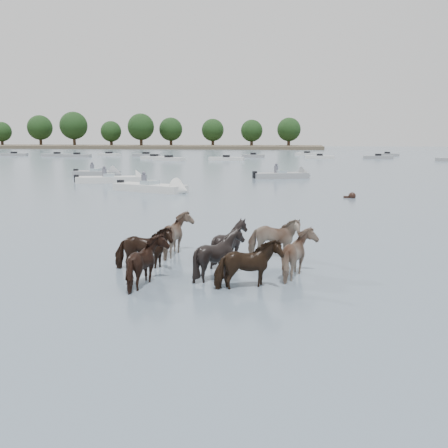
# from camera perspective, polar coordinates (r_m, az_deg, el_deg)

# --- Properties ---
(ground) EXTENTS (400.00, 400.00, 0.00)m
(ground) POSITION_cam_1_polar(r_m,az_deg,el_deg) (13.00, -10.48, -5.88)
(ground) COLOR slate
(ground) RESTS_ON ground
(shoreline) EXTENTS (160.00, 30.00, 1.00)m
(shoreline) POSITION_cam_1_polar(r_m,az_deg,el_deg) (178.03, -15.60, 8.66)
(shoreline) COLOR #4C4233
(shoreline) RESTS_ON ground
(pony_herd) EXTENTS (5.75, 4.88, 1.42)m
(pony_herd) POSITION_cam_1_polar(r_m,az_deg,el_deg) (13.13, -0.76, -3.13)
(pony_herd) COLOR black
(pony_herd) RESTS_ON ground
(swimming_pony) EXTENTS (0.72, 0.44, 0.44)m
(swimming_pony) POSITION_cam_1_polar(r_m,az_deg,el_deg) (30.05, 14.58, 3.14)
(swimming_pony) COLOR black
(swimming_pony) RESTS_ON ground
(motorboat_a) EXTENTS (5.76, 3.17, 1.92)m
(motorboat_a) POSITION_cam_1_polar(r_m,az_deg,el_deg) (40.23, -12.08, 5.08)
(motorboat_a) COLOR silver
(motorboat_a) RESTS_ON ground
(motorboat_b) EXTENTS (5.82, 3.54, 1.92)m
(motorboat_b) POSITION_cam_1_polar(r_m,az_deg,el_deg) (32.59, -7.54, 4.11)
(motorboat_b) COLOR silver
(motorboat_b) RESTS_ON ground
(motorboat_c) EXTENTS (5.44, 3.39, 1.92)m
(motorboat_c) POSITION_cam_1_polar(r_m,az_deg,el_deg) (44.01, 7.54, 5.62)
(motorboat_c) COLOR gray
(motorboat_c) RESTS_ON ground
(motorboat_f) EXTENTS (4.81, 1.82, 1.92)m
(motorboat_f) POSITION_cam_1_polar(r_m,az_deg,el_deg) (46.96, -13.84, 5.69)
(motorboat_f) COLOR gray
(motorboat_f) RESTS_ON ground
(distant_flotilla) EXTENTS (104.78, 29.33, 0.93)m
(distant_flotilla) POSITION_cam_1_polar(r_m,az_deg,el_deg) (86.28, 5.89, 7.78)
(distant_flotilla) COLOR gray
(distant_flotilla) RESTS_ON ground
(treeline) EXTENTS (145.37, 19.10, 12.52)m
(treeline) POSITION_cam_1_polar(r_m,az_deg,el_deg) (181.56, -17.50, 10.59)
(treeline) COLOR #382619
(treeline) RESTS_ON ground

